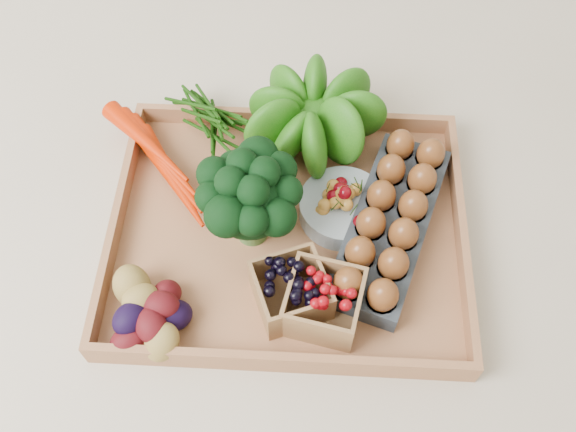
{
  "coord_description": "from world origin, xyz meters",
  "views": [
    {
      "loc": [
        0.03,
        -0.52,
        0.89
      ],
      "look_at": [
        0.0,
        0.0,
        0.06
      ],
      "focal_mm": 40.0,
      "sensor_mm": 36.0,
      "label": 1
    }
  ],
  "objects_px": {
    "cherry_bowl": "(343,208)",
    "broccoli": "(251,212)",
    "tray": "(288,234)",
    "egg_carton": "(389,226)"
  },
  "relations": [
    {
      "from": "cherry_bowl",
      "to": "egg_carton",
      "type": "distance_m",
      "value": 0.08
    },
    {
      "from": "egg_carton",
      "to": "cherry_bowl",
      "type": "bearing_deg",
      "value": 176.3
    },
    {
      "from": "broccoli",
      "to": "tray",
      "type": "bearing_deg",
      "value": 6.73
    },
    {
      "from": "tray",
      "to": "broccoli",
      "type": "height_order",
      "value": "broccoli"
    },
    {
      "from": "tray",
      "to": "egg_carton",
      "type": "xyz_separation_m",
      "value": [
        0.16,
        0.01,
        0.03
      ]
    },
    {
      "from": "cherry_bowl",
      "to": "broccoli",
      "type": "bearing_deg",
      "value": -163.0
    },
    {
      "from": "broccoli",
      "to": "cherry_bowl",
      "type": "relative_size",
      "value": 1.16
    },
    {
      "from": "egg_carton",
      "to": "broccoli",
      "type": "bearing_deg",
      "value": -158.1
    },
    {
      "from": "tray",
      "to": "cherry_bowl",
      "type": "height_order",
      "value": "cherry_bowl"
    },
    {
      "from": "tray",
      "to": "broccoli",
      "type": "distance_m",
      "value": 0.09
    }
  ]
}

